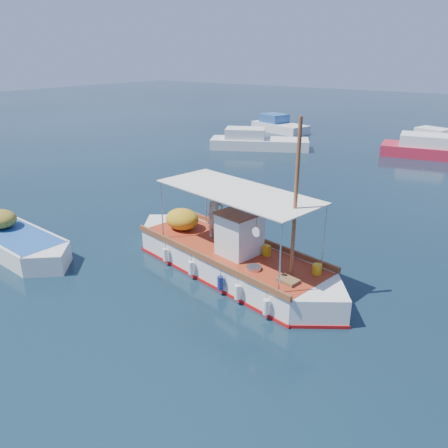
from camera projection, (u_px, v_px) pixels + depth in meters
The scene contains 7 objects.
ground at pixel (245, 276), 15.08m from camera, with size 160.00×160.00×0.00m, color black.
fishing_caique at pixel (228, 258), 15.23m from camera, with size 9.37×3.84×5.82m.
dinghy at pixel (13, 241), 16.94m from camera, with size 6.77×2.22×1.66m.
bg_boat_nw at pixel (256, 142), 34.67m from camera, with size 7.89×5.69×1.80m.
bg_boat_n at pixel (437, 151), 31.80m from camera, with size 8.56×4.32×1.80m.
bg_boat_far_w at pixel (279, 126), 42.15m from camera, with size 6.17×3.87×1.80m.
bg_boat_far_n at pixel (439, 143), 34.35m from camera, with size 6.01×3.50×1.80m.
Camera 1 is at (7.20, -11.28, 7.20)m, focal length 35.00 mm.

